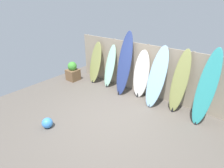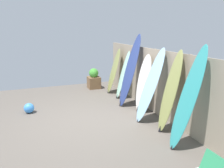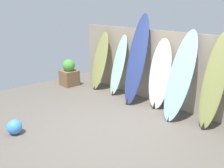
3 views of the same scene
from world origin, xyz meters
TOP-DOWN VIEW (x-y plane):
  - ground at (0.00, 0.00)m, footprint 7.68×7.68m
  - fence_back at (-0.00, 2.01)m, footprint 6.08×0.11m
  - surfboard_olive_0 at (-2.11, 1.63)m, footprint 0.61×0.54m
  - surfboard_seafoam_1 at (-1.38, 1.69)m, footprint 0.50×0.53m
  - surfboard_navy_2 at (-0.64, 1.60)m, footprint 0.58×0.77m
  - surfboard_white_3 at (-0.02, 1.73)m, footprint 0.58×0.42m
  - surfboard_skyblue_4 at (0.63, 1.56)m, footprint 0.56×0.73m
  - surfboard_olive_5 at (1.30, 1.68)m, footprint 0.48×0.52m
  - surfboard_teal_6 at (2.04, 1.56)m, footprint 0.48×0.68m
  - planter_box at (-2.96, 1.12)m, footprint 0.47×0.47m
  - beach_ball at (-1.05, -1.37)m, footprint 0.29×0.29m

SIDE VIEW (x-z plane):
  - ground at x=0.00m, z-range 0.00..0.00m
  - beach_ball at x=-1.05m, z-range 0.00..0.29m
  - planter_box at x=-2.96m, z-range -0.04..0.77m
  - surfboard_seafoam_1 at x=-1.38m, z-range -0.02..1.61m
  - surfboard_olive_0 at x=-2.11m, z-range -0.01..1.63m
  - surfboard_white_3 at x=-0.02m, z-range -0.01..1.64m
  - fence_back at x=0.00m, z-range 0.00..1.80m
  - surfboard_skyblue_4 at x=0.63m, z-range -0.01..1.89m
  - surfboard_olive_5 at x=1.30m, z-range -0.01..1.90m
  - surfboard_teal_6 at x=2.04m, z-range -0.01..2.06m
  - surfboard_navy_2 at x=-0.64m, z-range -0.01..2.19m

